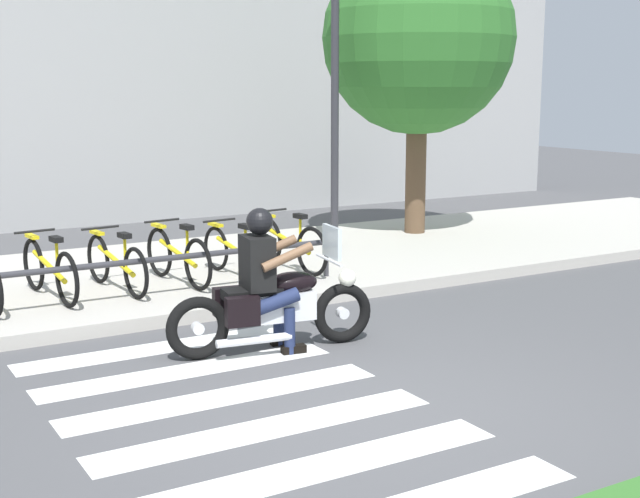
% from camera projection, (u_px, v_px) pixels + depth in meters
% --- Properties ---
extents(ground_plane, '(48.00, 48.00, 0.00)m').
position_uv_depth(ground_plane, '(362.00, 408.00, 7.08)').
color(ground_plane, '#4C4C4F').
extents(sidewalk, '(24.00, 4.40, 0.15)m').
position_uv_depth(sidewalk, '(144.00, 278.00, 11.52)').
color(sidewalk, '#B7B2A8').
rests_on(sidewalk, ground).
extents(crosswalk_stripe_1, '(2.80, 0.40, 0.01)m').
position_uv_depth(crosswalk_stripe_1, '(320.00, 467.00, 5.96)').
color(crosswalk_stripe_1, white).
rests_on(crosswalk_stripe_1, ground).
extents(crosswalk_stripe_2, '(2.80, 0.40, 0.01)m').
position_uv_depth(crosswalk_stripe_2, '(267.00, 428.00, 6.64)').
color(crosswalk_stripe_2, white).
rests_on(crosswalk_stripe_2, ground).
extents(crosswalk_stripe_3, '(2.80, 0.40, 0.01)m').
position_uv_depth(crosswalk_stripe_3, '(224.00, 397.00, 7.32)').
color(crosswalk_stripe_3, white).
rests_on(crosswalk_stripe_3, ground).
extents(crosswalk_stripe_4, '(2.80, 0.40, 0.01)m').
position_uv_depth(crosswalk_stripe_4, '(188.00, 370.00, 8.00)').
color(crosswalk_stripe_4, white).
rests_on(crosswalk_stripe_4, ground).
extents(crosswalk_stripe_5, '(2.80, 0.40, 0.01)m').
position_uv_depth(crosswalk_stripe_5, '(157.00, 348.00, 8.68)').
color(crosswalk_stripe_5, white).
rests_on(crosswalk_stripe_5, ground).
extents(motorcycle, '(2.11, 0.75, 1.21)m').
position_uv_depth(motorcycle, '(273.00, 306.00, 8.53)').
color(motorcycle, black).
rests_on(motorcycle, ground).
extents(rider, '(0.68, 0.60, 1.43)m').
position_uv_depth(rider, '(265.00, 270.00, 8.44)').
color(rider, black).
rests_on(rider, ground).
extents(bicycle_3, '(0.48, 1.68, 0.76)m').
position_uv_depth(bicycle_3, '(49.00, 269.00, 10.02)').
color(bicycle_3, black).
rests_on(bicycle_3, sidewalk).
extents(bicycle_4, '(0.48, 1.66, 0.74)m').
position_uv_depth(bicycle_4, '(116.00, 263.00, 10.41)').
color(bicycle_4, black).
rests_on(bicycle_4, sidewalk).
extents(bicycle_5, '(0.48, 1.63, 0.77)m').
position_uv_depth(bicycle_5, '(178.00, 256.00, 10.80)').
color(bicycle_5, black).
rests_on(bicycle_5, sidewalk).
extents(bicycle_6, '(0.48, 1.56, 0.71)m').
position_uv_depth(bicycle_6, '(235.00, 252.00, 11.19)').
color(bicycle_6, black).
rests_on(bicycle_6, sidewalk).
extents(bicycle_7, '(0.48, 1.66, 0.79)m').
position_uv_depth(bicycle_7, '(289.00, 244.00, 11.58)').
color(bicycle_7, black).
rests_on(bicycle_7, sidewalk).
extents(bike_rack, '(6.08, 0.07, 0.49)m').
position_uv_depth(bike_rack, '(97.00, 268.00, 9.73)').
color(bike_rack, '#333338').
rests_on(bike_rack, sidewalk).
extents(street_lamp, '(0.28, 0.28, 4.59)m').
position_uv_depth(street_lamp, '(335.00, 73.00, 12.96)').
color(street_lamp, '#2D2D33').
rests_on(street_lamp, ground).
extents(tree_near_rack, '(3.12, 3.12, 4.90)m').
position_uv_depth(tree_near_rack, '(418.00, 39.00, 14.11)').
color(tree_near_rack, brown).
rests_on(tree_near_rack, ground).
extents(building_backdrop, '(24.00, 1.20, 7.63)m').
position_uv_depth(building_backdrop, '(30.00, 16.00, 15.67)').
color(building_backdrop, '#A2A2A2').
rests_on(building_backdrop, ground).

